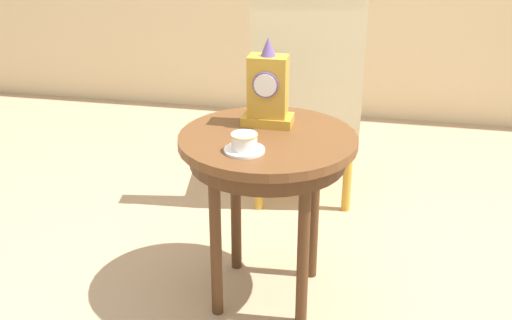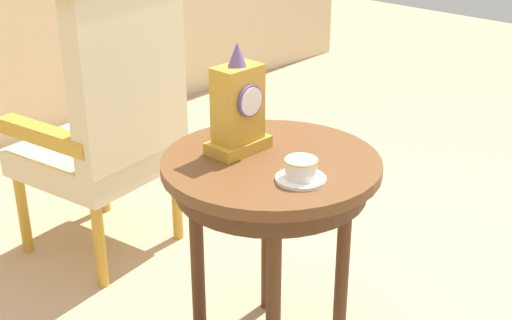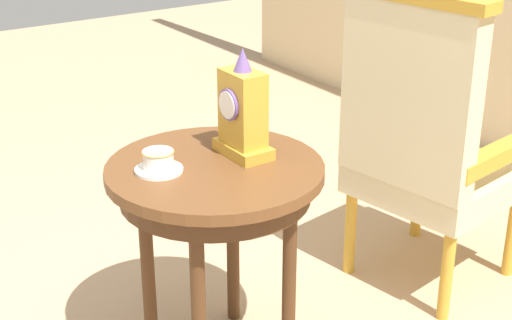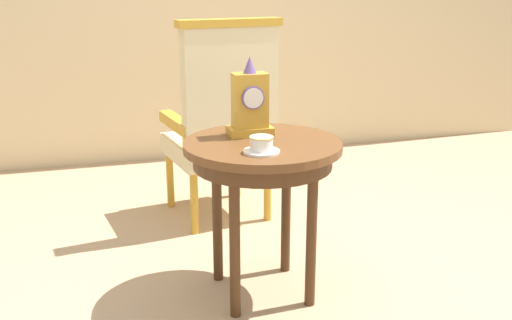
{
  "view_description": "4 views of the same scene",
  "coord_description": "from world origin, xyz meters",
  "views": [
    {
      "loc": [
        0.31,
        -2.11,
        1.56
      ],
      "look_at": [
        -0.13,
        0.03,
        0.58
      ],
      "focal_mm": 44.79,
      "sensor_mm": 36.0,
      "label": 1
    },
    {
      "loc": [
        -1.49,
        -1.27,
        1.53
      ],
      "look_at": [
        -0.06,
        0.1,
        0.65
      ],
      "focal_mm": 49.43,
      "sensor_mm": 36.0,
      "label": 2
    },
    {
      "loc": [
        1.74,
        -1.08,
        1.61
      ],
      "look_at": [
        0.01,
        0.1,
        0.72
      ],
      "focal_mm": 54.62,
      "sensor_mm": 36.0,
      "label": 3
    },
    {
      "loc": [
        -0.76,
        -2.25,
        1.33
      ],
      "look_at": [
        -0.1,
        0.05,
        0.6
      ],
      "focal_mm": 41.63,
      "sensor_mm": 36.0,
      "label": 4
    }
  ],
  "objects": [
    {
      "name": "teacup_left",
      "position": [
        -0.14,
        -0.14,
        0.72
      ],
      "size": [
        0.14,
        0.14,
        0.07
      ],
      "color": "white",
      "rests_on": "side_table"
    },
    {
      "name": "armchair",
      "position": [
        -0.06,
        0.87,
        0.59
      ],
      "size": [
        0.62,
        0.61,
        1.14
      ],
      "color": "beige",
      "rests_on": "ground"
    },
    {
      "name": "mantel_clock",
      "position": [
        -0.11,
        0.13,
        0.83
      ],
      "size": [
        0.19,
        0.11,
        0.34
      ],
      "color": "gold",
      "rests_on": "side_table"
    },
    {
      "name": "ground_plane",
      "position": [
        0.0,
        0.0,
        0.0
      ],
      "size": [
        10.0,
        10.0,
        0.0
      ],
      "primitive_type": "plane",
      "color": "tan"
    },
    {
      "name": "side_table",
      "position": [
        -0.08,
        0.02,
        0.6
      ],
      "size": [
        0.66,
        0.66,
        0.69
      ],
      "color": "brown",
      "rests_on": "ground"
    }
  ]
}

